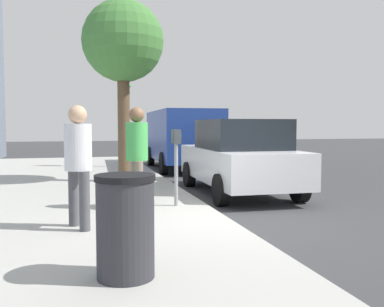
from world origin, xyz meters
name	(u,v)px	position (x,y,z in m)	size (l,w,h in m)	color
ground_plane	(226,225)	(0.00, 0.00, 0.00)	(80.00, 80.00, 0.00)	#38383A
sidewalk_slab	(32,232)	(0.00, 3.00, 0.07)	(28.00, 6.00, 0.15)	#A8A59E
parking_meter	(176,151)	(1.11, 0.59, 1.17)	(0.36, 0.12, 1.41)	gray
pedestrian_at_meter	(137,148)	(1.06, 1.32, 1.22)	(0.54, 0.39, 1.81)	#726656
pedestrian_bystander	(78,156)	(-0.24, 2.32, 1.19)	(0.50, 0.39, 1.77)	#47474C
parked_sedan_near	(239,157)	(2.98, -1.35, 0.89)	(4.43, 2.03, 1.77)	silver
parked_van_far	(182,136)	(9.00, -1.35, 1.26)	(5.26, 2.24, 2.18)	navy
street_tree	(123,44)	(4.86, 1.18, 3.77)	(2.13, 2.13, 4.76)	brown
traffic_signal	(123,99)	(8.95, 0.81, 2.58)	(0.24, 0.44, 3.60)	black
trash_bin	(125,226)	(-2.42, 1.87, 0.66)	(0.59, 0.59, 1.01)	#2D2D33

